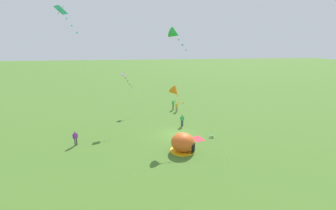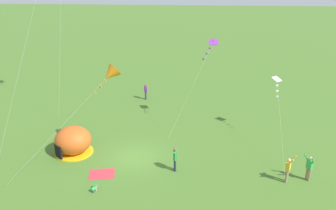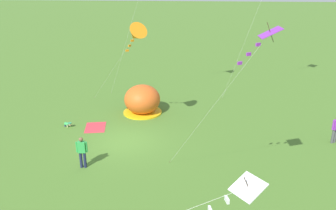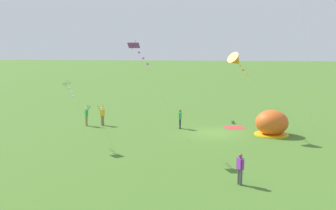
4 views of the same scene
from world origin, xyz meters
name	(u,v)px [view 4 (image 4 of 4)]	position (x,y,z in m)	size (l,w,h in m)	color
ground_plane	(214,133)	(0.00, 0.00, 0.00)	(300.00, 300.00, 0.00)	#477028
popup_tent	(272,123)	(-4.73, 0.19, 1.00)	(2.81, 2.81, 2.10)	#D8591E
picnic_blanket	(234,127)	(-1.81, -2.44, 0.01)	(1.70, 1.30, 0.01)	#CC333D
toddler_crawling	(232,122)	(-1.73, -4.27, 0.18)	(0.39, 0.55, 0.32)	green
person_near_tent	(240,167)	(-1.30, 12.41, 0.96)	(0.40, 0.52, 1.72)	#4C4C51
person_center_field	(86,115)	(11.78, -1.71, 1.00)	(0.67, 0.72, 1.89)	#8C7251
person_strolling	(180,118)	(3.06, -1.46, 0.96)	(0.29, 0.59, 1.72)	#1E2347
person_flying_kite	(102,115)	(10.37, -2.07, 1.00)	(0.65, 0.72, 1.89)	#8C7251
kite_purple	(137,50)	(5.36, 6.57, 7.08)	(3.89, 4.21, 7.75)	silver
kite_orange	(236,61)	(-1.64, 0.53, 6.16)	(6.76, 5.80, 6.88)	silver
kite_white	(69,87)	(10.76, 5.26, 4.37)	(0.95, 8.27, 4.94)	silver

